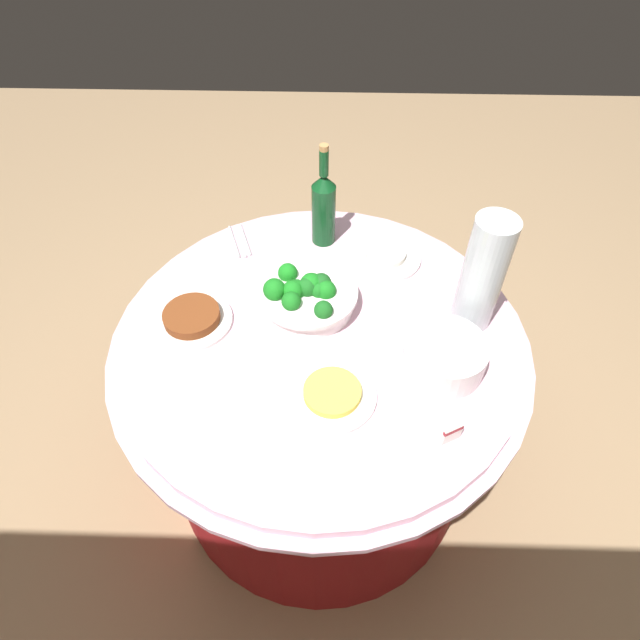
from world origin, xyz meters
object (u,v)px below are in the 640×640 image
(broccoli_bowl, at_px, (307,295))
(decorative_fruit_vase, at_px, (481,279))
(serving_tongs, at_px, (240,242))
(food_plate_rice, at_px, (385,256))
(food_plate_stir_fry, at_px, (192,318))
(plate_stack, at_px, (444,356))
(wine_bottle, at_px, (324,207))
(food_plate_fried_egg, at_px, (332,394))
(label_placard_front, at_px, (452,433))

(broccoli_bowl, relative_size, decorative_fruit_vase, 0.82)
(serving_tongs, height_order, food_plate_rice, food_plate_rice)
(broccoli_bowl, xyz_separation_m, serving_tongs, (0.23, -0.28, -0.04))
(food_plate_stir_fry, bearing_deg, food_plate_rice, -152.92)
(plate_stack, relative_size, wine_bottle, 0.62)
(plate_stack, distance_m, decorative_fruit_vase, 0.23)
(decorative_fruit_vase, height_order, food_plate_fried_egg, decorative_fruit_vase)
(wine_bottle, distance_m, label_placard_front, 0.79)
(plate_stack, relative_size, decorative_fruit_vase, 0.62)
(plate_stack, height_order, decorative_fruit_vase, decorative_fruit_vase)
(food_plate_fried_egg, bearing_deg, food_plate_rice, -106.94)
(plate_stack, xyz_separation_m, food_plate_rice, (0.12, -0.42, -0.03))
(broccoli_bowl, height_order, label_placard_front, broccoli_bowl)
(food_plate_fried_egg, height_order, label_placard_front, label_placard_front)
(plate_stack, relative_size, label_placard_front, 3.82)
(food_plate_stir_fry, height_order, label_placard_front, label_placard_front)
(decorative_fruit_vase, xyz_separation_m, label_placard_front, (0.10, 0.39, -0.12))
(food_plate_rice, bearing_deg, decorative_fruit_vase, 132.29)
(decorative_fruit_vase, distance_m, label_placard_front, 0.42)
(plate_stack, distance_m, food_plate_fried_egg, 0.30)
(food_plate_rice, xyz_separation_m, food_plate_stir_fry, (0.55, 0.28, 0.01))
(serving_tongs, relative_size, food_plate_rice, 0.75)
(food_plate_rice, bearing_deg, food_plate_fried_egg, 73.06)
(food_plate_rice, distance_m, food_plate_fried_egg, 0.54)
(food_plate_stir_fry, bearing_deg, food_plate_fried_egg, 148.60)
(broccoli_bowl, distance_m, wine_bottle, 0.31)
(broccoli_bowl, bearing_deg, label_placard_front, 130.01)
(serving_tongs, distance_m, food_plate_rice, 0.46)
(serving_tongs, bearing_deg, plate_stack, 140.48)
(broccoli_bowl, bearing_deg, food_plate_fried_egg, 103.96)
(broccoli_bowl, height_order, wine_bottle, wine_bottle)
(wine_bottle, relative_size, food_plate_rice, 1.53)
(wine_bottle, relative_size, food_plate_fried_egg, 1.53)
(broccoli_bowl, xyz_separation_m, food_plate_stir_fry, (0.31, 0.07, -0.03))
(broccoli_bowl, distance_m, food_plate_stir_fry, 0.32)
(serving_tongs, bearing_deg, broccoli_bowl, 129.29)
(food_plate_fried_egg, bearing_deg, wine_bottle, -86.72)
(label_placard_front, bearing_deg, food_plate_rice, -79.37)
(decorative_fruit_vase, bearing_deg, food_plate_fried_egg, 35.59)
(food_plate_stir_fry, bearing_deg, wine_bottle, -134.05)
(broccoli_bowl, xyz_separation_m, decorative_fruit_vase, (-0.46, 0.03, 0.11))
(decorative_fruit_vase, bearing_deg, wine_bottle, -38.66)
(plate_stack, xyz_separation_m, label_placard_front, (0.01, 0.21, -0.01))
(plate_stack, bearing_deg, serving_tongs, -39.52)
(serving_tongs, xyz_separation_m, food_plate_fried_egg, (-0.30, 0.58, 0.01))
(label_placard_front, bearing_deg, serving_tongs, -50.28)
(plate_stack, bearing_deg, food_plate_rice, -73.42)
(food_plate_rice, height_order, label_placard_front, label_placard_front)
(plate_stack, distance_m, serving_tongs, 0.76)
(plate_stack, relative_size, serving_tongs, 1.27)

